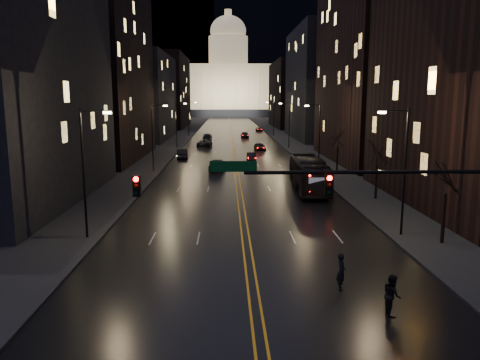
{
  "coord_description": "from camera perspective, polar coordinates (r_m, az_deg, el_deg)",
  "views": [
    {
      "loc": [
        -1.32,
        -21.54,
        9.6
      ],
      "look_at": [
        -0.36,
        11.14,
        3.92
      ],
      "focal_mm": 35.0,
      "sensor_mm": 36.0,
      "label": 1
    }
  ],
  "objects": [
    {
      "name": "streetlamp_right_near",
      "position": [
        34.09,
        19.19,
        1.7
      ],
      "size": [
        2.13,
        0.25,
        9.0
      ],
      "color": "black",
      "rests_on": "ground"
    },
    {
      "name": "receding_car_d",
      "position": [
        140.33,
        2.35,
        6.18
      ],
      "size": [
        2.12,
        4.43,
        1.22
      ],
      "primitive_type": "imported",
      "rotation": [
        0.0,
        0.0,
        -0.02
      ],
      "color": "black",
      "rests_on": "ground"
    },
    {
      "name": "building_right_tall",
      "position": [
        75.53,
        16.22,
        16.64
      ],
      "size": [
        12.0,
        30.0,
        38.0
      ],
      "primitive_type": "cube",
      "color": "black",
      "rests_on": "ground"
    },
    {
      "name": "oncoming_car_a",
      "position": [
        63.38,
        -2.8,
        1.9
      ],
      "size": [
        2.5,
        5.08,
        1.67
      ],
      "primitive_type": "imported",
      "rotation": [
        0.0,
        0.0,
        3.03
      ],
      "color": "black",
      "rests_on": "ground"
    },
    {
      "name": "building_left_dist",
      "position": [
        162.75,
        -8.78,
        10.6
      ],
      "size": [
        12.0,
        40.0,
        24.0
      ],
      "primitive_type": "cube",
      "color": "black",
      "rests_on": "ground"
    },
    {
      "name": "streetlamp_left_near",
      "position": [
        33.25,
        -18.27,
        1.55
      ],
      "size": [
        2.13,
        0.25,
        9.0
      ],
      "color": "black",
      "rests_on": "ground"
    },
    {
      "name": "traffic_signal",
      "position": [
        23.16,
        16.54,
        -1.76
      ],
      "size": [
        17.29,
        0.45,
        7.0
      ],
      "color": "black",
      "rests_on": "ground"
    },
    {
      "name": "streetlamp_right_far",
      "position": [
        92.45,
        5.91,
        7.01
      ],
      "size": [
        2.13,
        0.25,
        9.0
      ],
      "color": "black",
      "rests_on": "ground"
    },
    {
      "name": "tree_right_near",
      "position": [
        33.22,
        23.88,
        0.22
      ],
      "size": [
        2.4,
        2.4,
        6.65
      ],
      "color": "black",
      "rests_on": "ground"
    },
    {
      "name": "building_right_near",
      "position": [
        47.22,
        27.14,
        11.72
      ],
      "size": [
        12.0,
        26.0,
        24.0
      ],
      "primitive_type": "cube",
      "color": "black",
      "rests_on": "ground"
    },
    {
      "name": "receding_car_b",
      "position": [
        87.69,
        2.43,
        4.07
      ],
      "size": [
        2.28,
        4.63,
        1.52
      ],
      "primitive_type": "imported",
      "rotation": [
        0.0,
        0.0,
        0.11
      ],
      "color": "black",
      "rests_on": "ground"
    },
    {
      "name": "ground",
      "position": [
        23.62,
        1.71,
        -14.13
      ],
      "size": [
        900.0,
        900.0,
        0.0
      ],
      "primitive_type": "plane",
      "color": "black",
      "rests_on": "ground"
    },
    {
      "name": "receding_car_a",
      "position": [
        73.17,
        1.37,
        2.85
      ],
      "size": [
        1.5,
        4.06,
        1.33
      ],
      "primitive_type": "imported",
      "rotation": [
        0.0,
        0.0,
        -0.02
      ],
      "color": "black",
      "rests_on": "ground"
    },
    {
      "name": "sidewalk_left",
      "position": [
        152.37,
        -6.49,
        6.22
      ],
      "size": [
        8.0,
        320.0,
        0.16
      ],
      "primitive_type": "cube",
      "color": "black",
      "rests_on": "ground"
    },
    {
      "name": "center_line",
      "position": [
        151.85,
        -1.19,
        6.25
      ],
      "size": [
        0.62,
        320.0,
        0.01
      ],
      "primitive_type": "cube",
      "color": "orange",
      "rests_on": "road"
    },
    {
      "name": "mountain_ridge",
      "position": [
        407.44,
        4.36,
        17.65
      ],
      "size": [
        520.0,
        60.0,
        130.0
      ],
      "primitive_type": "cube",
      "color": "black",
      "rests_on": "ground"
    },
    {
      "name": "streetlamp_right_dist",
      "position": [
        122.23,
        4.05,
        7.72
      ],
      "size": [
        2.13,
        0.25,
        9.0
      ],
      "color": "black",
      "rests_on": "ground"
    },
    {
      "name": "building_left_near",
      "position": [
        47.8,
        -26.47,
        10.53
      ],
      "size": [
        12.0,
        28.0,
        22.0
      ],
      "primitive_type": "cube",
      "color": "black",
      "rests_on": "ground"
    },
    {
      "name": "oncoming_car_c",
      "position": [
        94.9,
        -4.33,
        4.51
      ],
      "size": [
        3.12,
        5.86,
        1.57
      ],
      "primitive_type": "imported",
      "rotation": [
        0.0,
        0.0,
        3.05
      ],
      "color": "black",
      "rests_on": "ground"
    },
    {
      "name": "streetlamp_left_mid",
      "position": [
        62.43,
        -10.47,
        5.55
      ],
      "size": [
        2.13,
        0.25,
        9.0
      ],
      "color": "black",
      "rests_on": "ground"
    },
    {
      "name": "road",
      "position": [
        151.85,
        -1.19,
        6.24
      ],
      "size": [
        20.0,
        320.0,
        0.02
      ],
      "primitive_type": "cube",
      "color": "black",
      "rests_on": "ground"
    },
    {
      "name": "receding_car_c",
      "position": [
        116.65,
        0.59,
        5.48
      ],
      "size": [
        2.03,
        4.78,
        1.38
      ],
      "primitive_type": "imported",
      "rotation": [
        0.0,
        0.0,
        0.02
      ],
      "color": "black",
      "rests_on": "ground"
    },
    {
      "name": "capitol",
      "position": [
        271.65,
        -1.43,
        11.46
      ],
      "size": [
        90.0,
        50.0,
        58.5
      ],
      "color": "black",
      "rests_on": "ground"
    },
    {
      "name": "tree_right_far",
      "position": [
        61.45,
        11.84,
        4.92
      ],
      "size": [
        2.4,
        2.4,
        6.65
      ],
      "color": "black",
      "rests_on": "ground"
    },
    {
      "name": "pedestrian_b",
      "position": [
        22.62,
        18.04,
        -13.15
      ],
      "size": [
        0.56,
        0.95,
        1.89
      ],
      "primitive_type": "imported",
      "rotation": [
        0.0,
        0.0,
        1.51
      ],
      "color": "black",
      "rests_on": "ground"
    },
    {
      "name": "oncoming_car_d",
      "position": [
        111.69,
        -4.0,
        5.29
      ],
      "size": [
        2.1,
        5.16,
        1.5
      ],
      "primitive_type": "imported",
      "rotation": [
        0.0,
        0.0,
        3.14
      ],
      "color": "black",
      "rests_on": "ground"
    },
    {
      "name": "building_right_dist",
      "position": [
        163.08,
        6.29,
        10.3
      ],
      "size": [
        12.0,
        40.0,
        22.0
      ],
      "primitive_type": "cube",
      "color": "black",
      "rests_on": "ground"
    },
    {
      "name": "building_left_mid",
      "position": [
        78.19,
        -16.68,
        12.69
      ],
      "size": [
        12.0,
        30.0,
        28.0
      ],
      "primitive_type": "cube",
      "color": "black",
      "rests_on": "ground"
    },
    {
      "name": "pedestrian_a",
      "position": [
        24.66,
        12.24,
        -10.87
      ],
      "size": [
        0.54,
        0.75,
        1.93
      ],
      "primitive_type": "imported",
      "rotation": [
        0.0,
        0.0,
        1.46
      ],
      "color": "black",
      "rests_on": "ground"
    },
    {
      "name": "streetlamp_left_dist",
      "position": [
        121.99,
        -6.2,
        7.69
      ],
      "size": [
        2.13,
        0.25,
        9.0
      ],
      "color": "black",
      "rests_on": "ground"
    },
    {
      "name": "building_right_mid",
      "position": [
        115.76,
        9.63,
        11.41
      ],
      "size": [
        12.0,
        34.0,
        26.0
      ],
      "primitive_type": "cube",
      "color": "black",
      "rests_on": "ground"
    },
    {
      "name": "oncoming_car_b",
      "position": [
        76.69,
        -7.05,
        3.2
      ],
      "size": [
        2.15,
        5.03,
        1.61
      ],
      "primitive_type": "imported",
      "rotation": [
        0.0,
        0.0,
        3.23
      ],
      "color": "black",
      "rests_on": "ground"
    },
    {
      "name": "streetlamp_right_mid",
      "position": [
        62.89,
        9.49,
        5.61
      ],
      "size": [
        2.13,
        0.25,
        9.0
      ],
      "color": "black",
      "rests_on": "ground"
    },
    {
      "name": "bus",
      "position": [
        49.86,
        8.41,
        0.68
      ],
      "size": [
        3.39,
        12.54,
        3.47
      ],
      "primitive_type": "imported",
      "rotation": [
        0.0,
        0.0,
        -0.04
      ],
      "color": "black",
      "rests_on": "ground"
    },
    {
      "name": "streetlamp_left_far",
      "position": [
        92.14,
        -7.65,
        6.97
      ],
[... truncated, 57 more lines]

